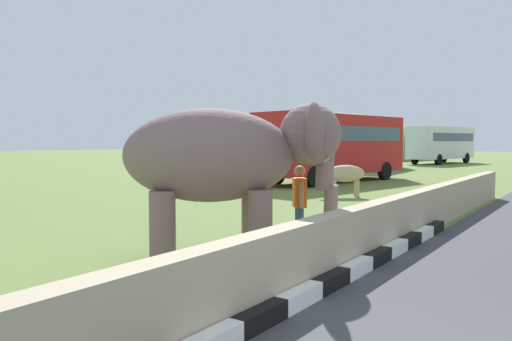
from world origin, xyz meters
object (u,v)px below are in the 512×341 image
object	(u,v)px
person_handler	(299,202)
bus_red	(334,142)
bus_teal	(372,142)
bus_white	(442,142)
elephant	(230,157)
cow_near	(344,174)

from	to	relation	value
person_handler	bus_red	distance (m)	16.55
bus_red	bus_teal	size ratio (longest dim) A/B	1.23
bus_teal	bus_red	bearing A→B (deg)	-167.12
person_handler	bus_white	xyz separation A→B (m)	(40.84, 7.73, 1.16)
elephant	person_handler	bearing A→B (deg)	-21.78
elephant	bus_red	size ratio (longest dim) A/B	0.38
bus_red	bus_teal	bearing A→B (deg)	12.88
bus_red	person_handler	bearing A→B (deg)	-156.39
bus_red	cow_near	world-z (taller)	bus_red
cow_near	bus_teal	bearing A→B (deg)	18.64
bus_red	bus_white	bearing A→B (deg)	2.48
bus_teal	bus_white	world-z (taller)	same
bus_teal	bus_white	distance (m)	13.28
bus_red	cow_near	xyz separation A→B (m)	(-6.11, -3.43, -1.21)
cow_near	elephant	bearing A→B (deg)	-166.17
person_handler	bus_red	xyz separation A→B (m)	(15.13, 6.61, 1.16)
elephant	bus_teal	xyz separation A→B (m)	(29.18, 8.88, 0.23)
elephant	person_handler	xyz separation A→B (m)	(1.50, -0.60, -0.92)
elephant	cow_near	size ratio (longest dim) A/B	2.23
bus_white	cow_near	xyz separation A→B (m)	(-31.83, -4.54, -1.21)
bus_red	cow_near	bearing A→B (deg)	-150.73
bus_white	bus_red	bearing A→B (deg)	-177.52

